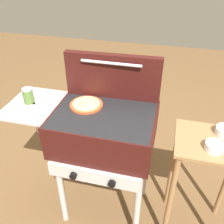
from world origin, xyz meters
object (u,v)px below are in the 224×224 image
sauce_jar (28,96)px  topping_bowl_far (214,147)px  grill (102,132)px  prep_table (205,171)px  pizza_cheese (86,104)px

sauce_jar → topping_bowl_far: size_ratio=0.99×
sauce_jar → grill: bearing=-1.1°
grill → prep_table: 0.70m
pizza_cheese → sauce_jar: (-0.38, -0.05, 0.04)m
grill → prep_table: size_ratio=1.18×
pizza_cheese → topping_bowl_far: bearing=-9.5°
prep_table → grill: bearing=-179.6°
pizza_cheese → topping_bowl_far: size_ratio=2.05×
pizza_cheese → sauce_jar: 0.38m
prep_table → topping_bowl_far: 0.27m
pizza_cheese → prep_table: 0.87m
pizza_cheese → topping_bowl_far: pizza_cheese is taller
sauce_jar → prep_table: sauce_jar is taller
topping_bowl_far → sauce_jar: bearing=176.1°
pizza_cheese → sauce_jar: size_ratio=2.08×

